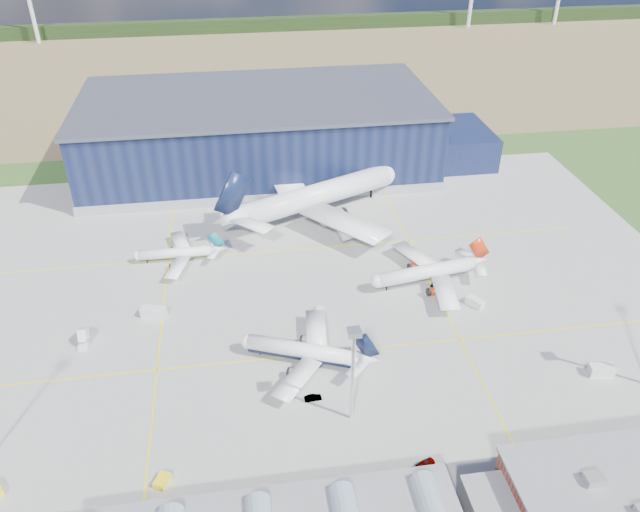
{
  "coord_description": "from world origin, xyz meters",
  "views": [
    {
      "loc": [
        -9.32,
        -116.49,
        96.54
      ],
      "look_at": [
        10.61,
        16.52,
        9.35
      ],
      "focal_mm": 35.0,
      "sensor_mm": 36.0,
      "label": 1
    }
  ],
  "objects_px": {
    "car_a": "(426,463)",
    "car_b": "(313,398)",
    "gse_cart_a": "(320,311)",
    "gse_van_a": "(154,312)",
    "light_mast_center": "(353,361)",
    "airliner_navy": "(302,344)",
    "airliner_red": "(426,266)",
    "airstair": "(84,337)",
    "airliner_widebody": "(319,184)",
    "gse_van_b": "(475,302)",
    "gse_tug_b": "(162,481)",
    "hangar": "(266,135)",
    "airliner_regional": "(175,248)",
    "gse_van_c": "(601,370)"
  },
  "relations": [
    {
      "from": "car_a",
      "to": "car_b",
      "type": "height_order",
      "value": "car_a"
    },
    {
      "from": "gse_cart_a",
      "to": "gse_van_a",
      "type": "bearing_deg",
      "value": -168.28
    },
    {
      "from": "light_mast_center",
      "to": "airliner_navy",
      "type": "relative_size",
      "value": 0.71
    },
    {
      "from": "airliner_red",
      "to": "airstair",
      "type": "relative_size",
      "value": 7.78
    },
    {
      "from": "gse_van_a",
      "to": "airstair",
      "type": "height_order",
      "value": "airstair"
    },
    {
      "from": "airliner_widebody",
      "to": "gse_cart_a",
      "type": "distance_m",
      "value": 51.45
    },
    {
      "from": "light_mast_center",
      "to": "gse_van_b",
      "type": "relative_size",
      "value": 4.88
    },
    {
      "from": "airliner_widebody",
      "to": "gse_tug_b",
      "type": "relative_size",
      "value": 20.53
    },
    {
      "from": "hangar",
      "to": "car_a",
      "type": "relative_size",
      "value": 37.23
    },
    {
      "from": "airliner_regional",
      "to": "gse_van_c",
      "type": "distance_m",
      "value": 111.68
    },
    {
      "from": "airliner_regional",
      "to": "gse_van_b",
      "type": "xyz_separation_m",
      "value": [
        75.63,
        -32.04,
        -3.16
      ]
    },
    {
      "from": "hangar",
      "to": "airliner_widebody",
      "type": "bearing_deg",
      "value": -71.7
    },
    {
      "from": "airliner_red",
      "to": "car_a",
      "type": "relative_size",
      "value": 8.91
    },
    {
      "from": "light_mast_center",
      "to": "gse_van_c",
      "type": "distance_m",
      "value": 58.5
    },
    {
      "from": "gse_van_c",
      "to": "airliner_regional",
      "type": "bearing_deg",
      "value": 65.21
    },
    {
      "from": "gse_tug_b",
      "to": "airliner_regional",
      "type": "bearing_deg",
      "value": 115.25
    },
    {
      "from": "airliner_regional",
      "to": "gse_van_a",
      "type": "height_order",
      "value": "airliner_regional"
    },
    {
      "from": "airstair",
      "to": "gse_van_a",
      "type": "bearing_deg",
      "value": 23.36
    },
    {
      "from": "car_b",
      "to": "airliner_regional",
      "type": "bearing_deg",
      "value": 23.35
    },
    {
      "from": "light_mast_center",
      "to": "airliner_widebody",
      "type": "distance_m",
      "value": 85.34
    },
    {
      "from": "airliner_widebody",
      "to": "gse_van_a",
      "type": "height_order",
      "value": "airliner_widebody"
    },
    {
      "from": "hangar",
      "to": "gse_tug_b",
      "type": "height_order",
      "value": "hangar"
    },
    {
      "from": "airliner_widebody",
      "to": "car_b",
      "type": "height_order",
      "value": "airliner_widebody"
    },
    {
      "from": "airliner_regional",
      "to": "gse_cart_a",
      "type": "relative_size",
      "value": 9.29
    },
    {
      "from": "gse_van_c",
      "to": "gse_cart_a",
      "type": "bearing_deg",
      "value": 69.56
    },
    {
      "from": "hangar",
      "to": "airliner_red",
      "type": "height_order",
      "value": "hangar"
    },
    {
      "from": "gse_cart_a",
      "to": "car_a",
      "type": "distance_m",
      "value": 50.36
    },
    {
      "from": "gse_van_b",
      "to": "car_a",
      "type": "distance_m",
      "value": 52.93
    },
    {
      "from": "airliner_navy",
      "to": "car_b",
      "type": "distance_m",
      "value": 12.89
    },
    {
      "from": "airstair",
      "to": "gse_tug_b",
      "type": "bearing_deg",
      "value": -66.31
    },
    {
      "from": "airliner_red",
      "to": "car_b",
      "type": "height_order",
      "value": "airliner_red"
    },
    {
      "from": "light_mast_center",
      "to": "airliner_widebody",
      "type": "bearing_deg",
      "value": 85.98
    },
    {
      "from": "airliner_regional",
      "to": "gse_tug_b",
      "type": "bearing_deg",
      "value": 91.55
    },
    {
      "from": "gse_cart_a",
      "to": "airstair",
      "type": "xyz_separation_m",
      "value": [
        -56.14,
        -2.76,
        0.82
      ]
    },
    {
      "from": "hangar",
      "to": "gse_tug_b",
      "type": "bearing_deg",
      "value": -102.43
    },
    {
      "from": "gse_cart_a",
      "to": "airstair",
      "type": "bearing_deg",
      "value": -159.2
    },
    {
      "from": "airstair",
      "to": "gse_cart_a",
      "type": "bearing_deg",
      "value": 1.01
    },
    {
      "from": "airliner_regional",
      "to": "airstair",
      "type": "relative_size",
      "value": 5.82
    },
    {
      "from": "airstair",
      "to": "car_b",
      "type": "bearing_deg",
      "value": -29.38
    },
    {
      "from": "airliner_navy",
      "to": "car_a",
      "type": "xyz_separation_m",
      "value": [
        19.17,
        -31.66,
        -4.6
      ]
    },
    {
      "from": "gse_cart_a",
      "to": "gse_van_b",
      "type": "distance_m",
      "value": 39.39
    },
    {
      "from": "gse_van_c",
      "to": "car_a",
      "type": "distance_m",
      "value": 48.45
    },
    {
      "from": "airliner_widebody",
      "to": "gse_van_c",
      "type": "bearing_deg",
      "value": -82.32
    },
    {
      "from": "airliner_navy",
      "to": "airstair",
      "type": "distance_m",
      "value": 51.85
    },
    {
      "from": "airliner_red",
      "to": "airliner_widebody",
      "type": "relative_size",
      "value": 0.53
    },
    {
      "from": "airliner_widebody",
      "to": "gse_van_b",
      "type": "xyz_separation_m",
      "value": [
        32.14,
        -52.88,
        -9.67
      ]
    },
    {
      "from": "hangar",
      "to": "airliner_widebody",
      "type": "xyz_separation_m",
      "value": [
        13.16,
        -39.8,
        -0.86
      ]
    },
    {
      "from": "hangar",
      "to": "car_b",
      "type": "bearing_deg",
      "value": -89.88
    },
    {
      "from": "light_mast_center",
      "to": "car_a",
      "type": "relative_size",
      "value": 5.9
    },
    {
      "from": "airliner_widebody",
      "to": "gse_cart_a",
      "type": "height_order",
      "value": "airliner_widebody"
    }
  ]
}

